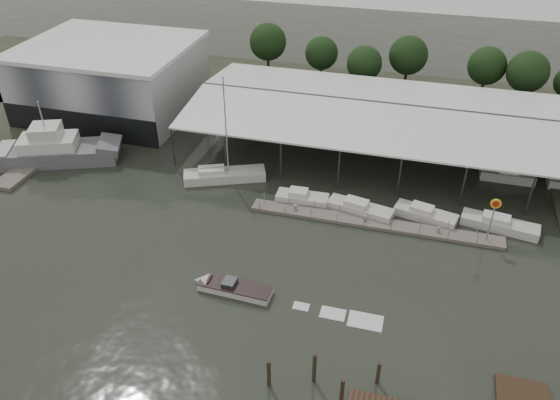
% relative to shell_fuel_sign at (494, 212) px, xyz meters
% --- Properties ---
extents(ground, '(200.00, 200.00, 0.00)m').
position_rel_shell_fuel_sign_xyz_m(ground, '(-27.00, -9.99, -3.93)').
color(ground, '#232921').
rests_on(ground, ground).
extents(land_strip_far, '(140.00, 30.00, 0.30)m').
position_rel_shell_fuel_sign_xyz_m(land_strip_far, '(-27.00, 32.01, -3.83)').
color(land_strip_far, '#3B4030').
rests_on(land_strip_far, ground).
extents(land_strip_west, '(20.00, 40.00, 0.30)m').
position_rel_shell_fuel_sign_xyz_m(land_strip_west, '(-67.00, 20.01, -3.83)').
color(land_strip_west, '#3B4030').
rests_on(land_strip_west, ground).
extents(storage_warehouse, '(24.50, 20.50, 10.50)m').
position_rel_shell_fuel_sign_xyz_m(storage_warehouse, '(-55.00, 19.95, 1.36)').
color(storage_warehouse, '#A4A9AF').
rests_on(storage_warehouse, ground).
extents(covered_boat_shed, '(58.24, 24.00, 6.96)m').
position_rel_shell_fuel_sign_xyz_m(covered_boat_shed, '(-10.00, 18.01, 2.20)').
color(covered_boat_shed, white).
rests_on(covered_boat_shed, ground).
extents(trawler_dock, '(3.00, 18.00, 0.50)m').
position_rel_shell_fuel_sign_xyz_m(trawler_dock, '(-57.00, 4.01, -3.68)').
color(trawler_dock, '#6A645D').
rests_on(trawler_dock, ground).
extents(floating_dock, '(28.00, 2.00, 1.40)m').
position_rel_shell_fuel_sign_xyz_m(floating_dock, '(-12.00, 0.01, -3.72)').
color(floating_dock, '#6A645D').
rests_on(floating_dock, ground).
extents(shell_fuel_sign, '(1.10, 0.18, 5.55)m').
position_rel_shell_fuel_sign_xyz_m(shell_fuel_sign, '(0.00, 0.00, 0.00)').
color(shell_fuel_sign, gray).
rests_on(shell_fuel_sign, ground).
extents(grey_trawler, '(16.45, 10.27, 8.84)m').
position_rel_shell_fuel_sign_xyz_m(grey_trawler, '(-54.08, 3.38, -2.35)').
color(grey_trawler, slate).
rests_on(grey_trawler, ground).
extents(white_sailboat, '(10.36, 6.33, 13.77)m').
position_rel_shell_fuel_sign_xyz_m(white_sailboat, '(-31.46, 4.57, -3.27)').
color(white_sailboat, silver).
rests_on(white_sailboat, ground).
extents(speedboat_underway, '(18.76, 2.97, 2.00)m').
position_rel_shell_fuel_sign_xyz_m(speedboat_underway, '(-24.00, -14.18, -3.53)').
color(speedboat_underway, silver).
rests_on(speedboat_underway, ground).
extents(moored_cruiser_0, '(6.17, 2.37, 1.70)m').
position_rel_shell_fuel_sign_xyz_m(moored_cruiser_0, '(-20.76, 2.23, -3.31)').
color(moored_cruiser_0, silver).
rests_on(moored_cruiser_0, ground).
extents(moored_cruiser_1, '(7.83, 3.71, 1.70)m').
position_rel_shell_fuel_sign_xyz_m(moored_cruiser_1, '(-13.87, 1.87, -3.31)').
color(moored_cruiser_1, silver).
rests_on(moored_cruiser_1, ground).
extents(moored_cruiser_2, '(7.26, 3.83, 1.70)m').
position_rel_shell_fuel_sign_xyz_m(moored_cruiser_2, '(-6.56, 2.69, -3.31)').
color(moored_cruiser_2, silver).
rests_on(moored_cruiser_2, ground).
extents(moored_cruiser_3, '(8.44, 3.52, 1.70)m').
position_rel_shell_fuel_sign_xyz_m(moored_cruiser_3, '(1.41, 2.93, -3.31)').
color(moored_cruiser_3, silver).
rests_on(moored_cruiser_3, ground).
extents(horizon_tree_line, '(73.41, 10.30, 9.54)m').
position_rel_shell_fuel_sign_xyz_m(horizon_tree_line, '(-4.67, 37.89, 1.92)').
color(horizon_tree_line, black).
rests_on(horizon_tree_line, ground).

